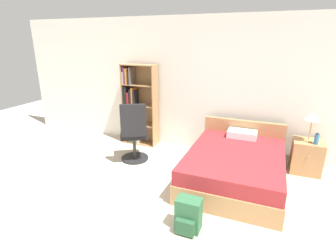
{
  "coord_description": "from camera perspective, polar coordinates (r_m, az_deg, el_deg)",
  "views": [
    {
      "loc": [
        1.01,
        -1.73,
        2.17
      ],
      "look_at": [
        -0.49,
        1.98,
        0.84
      ],
      "focal_mm": 28.0,
      "sensor_mm": 36.0,
      "label": 1
    }
  ],
  "objects": [
    {
      "name": "wall_back",
      "position": [
        5.13,
        10.42,
        8.34
      ],
      "size": [
        9.0,
        0.06,
        2.6
      ],
      "color": "white",
      "rests_on": "ground_plane"
    },
    {
      "name": "bookshelf",
      "position": [
        5.6,
        -6.95,
        4.22
      ],
      "size": [
        0.73,
        0.29,
        1.69
      ],
      "color": "#AD7F51",
      "rests_on": "ground_plane"
    },
    {
      "name": "bed",
      "position": [
        4.34,
        14.44,
        -8.24
      ],
      "size": [
        1.43,
        1.91,
        0.77
      ],
      "color": "#AD7F51",
      "rests_on": "ground_plane"
    },
    {
      "name": "office_chair",
      "position": [
        4.76,
        -7.43,
        -1.8
      ],
      "size": [
        0.68,
        0.72,
        1.14
      ],
      "color": "#232326",
      "rests_on": "ground_plane"
    },
    {
      "name": "nightstand",
      "position": [
        5.04,
        27.9,
        -5.87
      ],
      "size": [
        0.47,
        0.46,
        0.56
      ],
      "color": "#AD7F51",
      "rests_on": "ground_plane"
    },
    {
      "name": "table_lamp",
      "position": [
        4.82,
        28.94,
        1.62
      ],
      "size": [
        0.24,
        0.24,
        0.5
      ],
      "color": "tan",
      "rests_on": "nightstand"
    },
    {
      "name": "water_bottle",
      "position": [
        4.83,
        29.62,
        -2.46
      ],
      "size": [
        0.07,
        0.07,
        0.19
      ],
      "color": "teal",
      "rests_on": "nightstand"
    },
    {
      "name": "backpack_green",
      "position": [
        3.27,
        4.43,
        -18.85
      ],
      "size": [
        0.29,
        0.27,
        0.41
      ],
      "color": "#2D603D",
      "rests_on": "ground_plane"
    }
  ]
}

